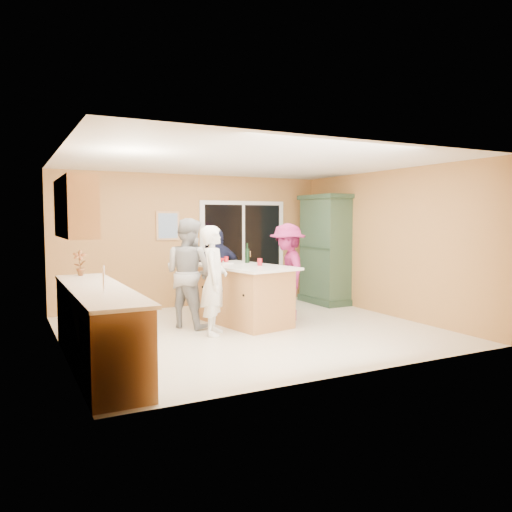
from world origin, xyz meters
name	(u,v)px	position (x,y,z in m)	size (l,w,h in m)	color
floor	(250,330)	(0.00, 0.00, 0.00)	(5.50, 5.50, 0.00)	beige
ceiling	(250,162)	(0.00, 0.00, 2.60)	(5.50, 5.00, 0.10)	silver
wall_back	(195,241)	(0.00, 2.50, 1.30)	(5.50, 0.10, 2.60)	tan
wall_front	(351,259)	(0.00, -2.50, 1.30)	(5.50, 0.10, 2.60)	tan
wall_left	(60,253)	(-2.75, 0.00, 1.30)	(0.10, 5.00, 2.60)	tan
wall_right	(388,243)	(2.75, 0.00, 1.30)	(0.10, 5.00, 2.60)	tan
left_cabinet_run	(100,330)	(-2.45, -1.05, 0.46)	(0.65, 3.05, 1.24)	#AB7542
upper_cabinets	(75,208)	(-2.58, -0.20, 1.88)	(0.35, 1.60, 0.75)	#AB7542
sliding_door	(243,252)	(1.05, 2.46, 1.05)	(1.90, 0.07, 2.10)	silver
framed_picture	(168,226)	(-0.55, 2.48, 1.60)	(0.46, 0.04, 0.56)	tan
kitchen_island	(243,296)	(0.13, 0.51, 0.46)	(1.34, 2.00, 0.97)	#AB7542
green_hutch	(325,251)	(2.49, 1.56, 1.08)	(0.64, 1.21, 2.22)	#243A28
woman_white	(214,280)	(-0.61, -0.01, 0.82)	(0.60, 0.39, 1.64)	white
woman_grey	(188,273)	(-0.77, 0.68, 0.87)	(0.85, 0.66, 1.74)	gray
woman_navy	(219,270)	(0.17, 1.68, 0.77)	(0.91, 0.38, 1.55)	#171B33
woman_magenta	(288,272)	(0.94, 0.45, 0.83)	(1.07, 0.62, 1.66)	#8D1E56
serving_bowl	(215,261)	(-0.13, 1.12, 1.01)	(0.32, 0.32, 0.08)	#B5141F
tulip_vase	(80,263)	(-2.45, 0.44, 1.12)	(0.19, 0.13, 0.36)	red
tumbler_near	(226,260)	(0.06, 1.06, 1.03)	(0.08, 0.08, 0.11)	#B5141F
tumbler_far	(260,262)	(0.34, 0.34, 1.03)	(0.08, 0.08, 0.12)	#B5141F
wine_bottle	(247,255)	(0.37, 0.87, 1.10)	(0.08, 0.08, 0.34)	black
white_plate	(227,263)	(0.03, 0.94, 0.98)	(0.22, 0.22, 0.01)	silver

